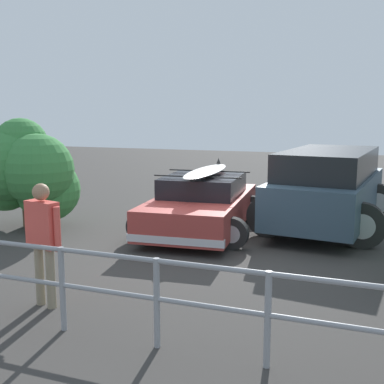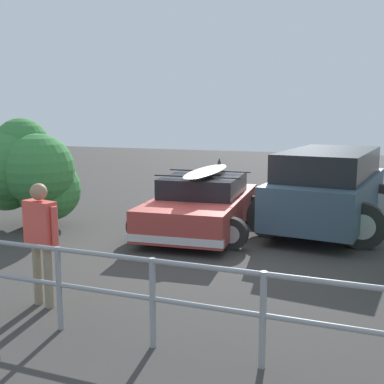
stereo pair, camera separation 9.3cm
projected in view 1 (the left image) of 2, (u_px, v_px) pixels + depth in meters
The scene contains 6 objects.
ground_plane at pixel (204, 242), 9.64m from camera, with size 44.00×44.00×0.02m, color #383533.
sedan_car at pixel (202, 204), 10.41m from camera, with size 2.62×4.09×1.48m.
suv_car at pixel (328, 187), 10.59m from camera, with size 3.03×4.69×1.74m.
person_bystander at pixel (43, 234), 6.25m from camera, with size 0.63×0.29×1.65m.
railing_fence at pixel (62, 277), 5.60m from camera, with size 7.35×0.14×1.01m.
bush_near_left at pixel (25, 170), 10.53m from camera, with size 2.42×1.92×2.43m.
Camera 1 is at (-2.95, 8.87, 2.55)m, focal length 45.00 mm.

